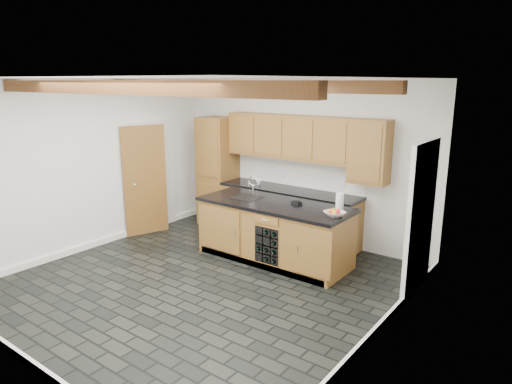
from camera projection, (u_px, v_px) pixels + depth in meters
ground at (204, 282)px, 6.44m from camera, size 5.00×5.00×0.00m
room_shell at (222, 170)px, 6.54m from camera, size 5.01×5.00×5.00m
back_cabinetry at (273, 183)px, 8.16m from camera, size 3.65×0.62×2.20m
island at (274, 232)px, 7.15m from camera, size 2.48×0.96×0.93m
faucet at (248, 195)px, 7.39m from camera, size 0.45×0.40×0.34m
kitchen_scale at (297, 202)px, 7.00m from camera, size 0.18×0.13×0.05m
fruit_bowl at (335, 214)px, 6.35m from camera, size 0.37×0.37×0.07m
fruit_cluster at (335, 211)px, 6.34m from camera, size 0.16×0.17×0.07m
paper_towel at (340, 202)px, 6.65m from camera, size 0.12×0.12×0.25m
mug at (259, 182)px, 8.28m from camera, size 0.10×0.10×0.08m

